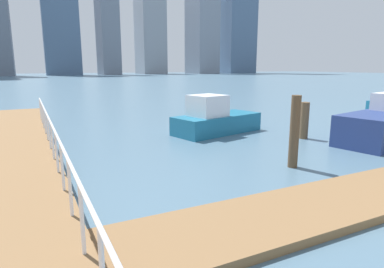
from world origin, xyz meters
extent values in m
plane|color=slate|center=(0.00, 20.00, 0.00)|extent=(300.00, 300.00, 0.00)
cylinder|color=white|center=(-3.15, 11.37, 0.93)|extent=(0.06, 0.06, 1.05)
cylinder|color=white|center=(-3.15, 12.74, 0.93)|extent=(0.06, 0.06, 1.05)
cylinder|color=white|center=(-3.15, 14.11, 0.93)|extent=(0.06, 0.06, 1.05)
cylinder|color=white|center=(-3.15, 15.48, 0.93)|extent=(0.06, 0.06, 1.05)
cylinder|color=white|center=(-3.15, 16.86, 0.93)|extent=(0.06, 0.06, 1.05)
cylinder|color=white|center=(-3.15, 18.23, 0.93)|extent=(0.06, 0.06, 1.05)
cylinder|color=white|center=(-3.15, 19.60, 0.93)|extent=(0.06, 0.06, 1.05)
cylinder|color=white|center=(-3.15, 20.97, 0.93)|extent=(0.06, 0.06, 1.05)
cylinder|color=white|center=(-3.15, 22.35, 0.93)|extent=(0.06, 0.06, 1.05)
cylinder|color=white|center=(-3.15, 23.72, 0.93)|extent=(0.06, 0.06, 1.05)
cylinder|color=white|center=(-3.15, 25.09, 0.93)|extent=(0.06, 0.06, 1.05)
cylinder|color=white|center=(-3.15, 10.68, 1.45)|extent=(0.06, 28.83, 0.06)
cylinder|color=brown|center=(3.39, 14.16, 1.10)|extent=(0.29, 0.29, 2.19)
cylinder|color=brown|center=(6.74, 17.07, 0.78)|extent=(0.35, 0.35, 1.55)
cube|color=#1E6B8C|center=(4.08, 19.81, 0.42)|extent=(4.52, 2.69, 0.84)
cube|color=white|center=(3.48, 19.66, 1.31)|extent=(1.74, 1.68, 0.94)
cube|color=slate|center=(8.88, 134.35, 24.97)|extent=(12.04, 7.54, 49.93)
cube|color=slate|center=(24.77, 133.00, 18.60)|extent=(7.61, 8.67, 37.20)
cube|color=#8C939E|center=(43.97, 140.97, 15.49)|extent=(10.07, 12.48, 30.99)
cube|color=gray|center=(65.66, 136.11, 23.97)|extent=(11.41, 12.93, 47.94)
camera|label=1|loc=(-3.68, 6.87, 3.02)|focal=30.86mm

